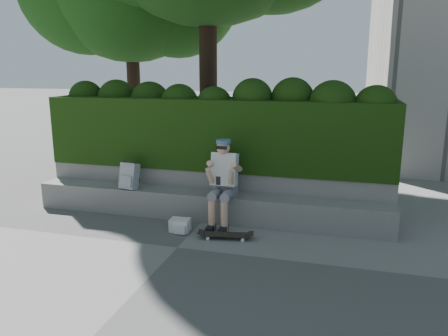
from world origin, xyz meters
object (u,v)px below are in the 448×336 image
(skateboard, at_px, (226,235))
(backpack_ground, at_px, (180,225))
(person, at_px, (223,179))
(backpack_plaid, at_px, (129,176))

(skateboard, relative_size, backpack_ground, 2.49)
(backpack_ground, bearing_deg, person, 36.10)
(backpack_ground, bearing_deg, skateboard, -11.84)
(person, xyz_separation_m, backpack_ground, (-0.57, -0.46, -0.65))
(person, height_order, skateboard, person)
(person, height_order, backpack_ground, person)
(backpack_plaid, bearing_deg, skateboard, -8.04)
(person, distance_m, backpack_plaid, 1.69)
(backpack_plaid, relative_size, backpack_ground, 1.47)
(person, distance_m, skateboard, 0.92)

